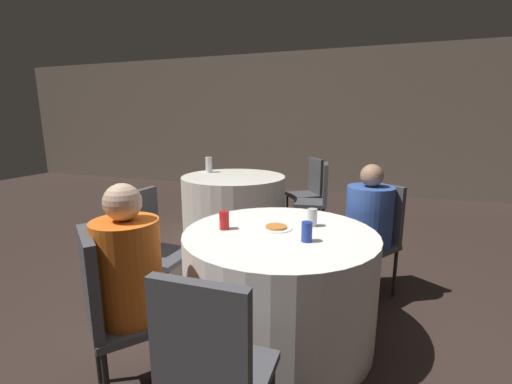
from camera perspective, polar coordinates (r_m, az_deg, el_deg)
ground_plane at (r=2.55m, az=0.86°, el=-23.34°), size 16.00×16.00×0.00m
wall_back at (r=7.11m, az=14.21°, el=11.09°), size 16.00×0.06×2.80m
table_near at (r=2.41m, az=3.89°, el=-15.19°), size 1.27×1.27×0.76m
table_far at (r=4.51m, az=-3.72°, el=-2.06°), size 1.34×1.34×0.76m
chair_near_south at (r=1.47m, az=-7.56°, el=-26.72°), size 0.41×0.41×0.95m
chair_near_southwest at (r=1.98m, az=-23.03°, el=-16.68°), size 0.56×0.56×0.95m
chair_near_northeast at (r=3.08m, az=19.20°, el=-5.98°), size 0.56×0.56×0.95m
chair_near_west at (r=2.81m, az=-17.19°, el=-7.58°), size 0.42×0.42×0.95m
chair_far_east at (r=4.35m, az=10.30°, el=-0.29°), size 0.46×0.46×0.95m
chair_far_northeast at (r=4.81m, az=8.99°, el=0.95°), size 0.56×0.56×0.95m
person_blue_shirt at (r=2.94m, az=17.44°, el=-6.13°), size 0.49×0.51×1.13m
person_orange_shirt at (r=1.98m, az=-18.24°, el=-15.05°), size 0.46×0.48×1.17m
pizza_plate_near at (r=2.33m, az=3.38°, el=-5.90°), size 0.22×0.22×0.02m
soda_can_silver at (r=2.39m, az=9.35°, el=-4.22°), size 0.07×0.07×0.12m
soda_can_blue at (r=2.09m, az=8.46°, el=-6.57°), size 0.07×0.07×0.12m
soda_can_red at (r=2.30m, az=-5.31°, el=-4.72°), size 0.07×0.07×0.12m
bottle_far at (r=4.78m, az=-7.87°, el=4.53°), size 0.09×0.09×0.21m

